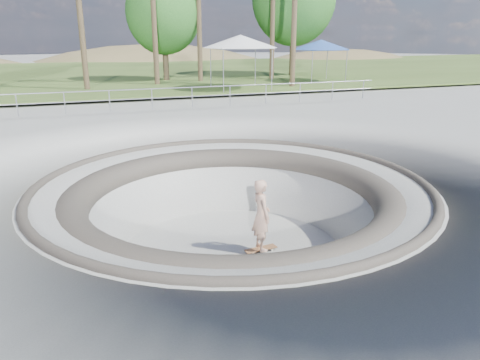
# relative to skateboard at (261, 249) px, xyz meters

# --- Properties ---
(ground) EXTENTS (180.00, 180.00, 0.00)m
(ground) POSITION_rel_skateboard_xyz_m (-0.71, 0.31, 1.83)
(ground) COLOR #ABACA6
(ground) RESTS_ON ground
(skate_bowl) EXTENTS (14.00, 14.00, 4.10)m
(skate_bowl) POSITION_rel_skateboard_xyz_m (-0.71, 0.31, -0.00)
(skate_bowl) COLOR #ABACA6
(skate_bowl) RESTS_ON ground
(grass_strip) EXTENTS (180.00, 36.00, 0.12)m
(grass_strip) POSITION_rel_skateboard_xyz_m (-0.71, 34.31, 2.05)
(grass_strip) COLOR #3B5220
(grass_strip) RESTS_ON ground
(distant_hills) EXTENTS (103.20, 45.00, 28.60)m
(distant_hills) POSITION_rel_skateboard_xyz_m (3.07, 57.48, -5.19)
(distant_hills) COLOR brown
(distant_hills) RESTS_ON ground
(safety_railing) EXTENTS (25.00, 0.06, 1.03)m
(safety_railing) POSITION_rel_skateboard_xyz_m (-0.71, 12.31, 2.52)
(safety_railing) COLOR #989AA1
(safety_railing) RESTS_ON ground
(skateboard) EXTENTS (0.93, 0.36, 0.09)m
(skateboard) POSITION_rel_skateboard_xyz_m (0.00, 0.00, 0.00)
(skateboard) COLOR #9A673D
(skateboard) RESTS_ON ground
(skater) EXTENTS (0.47, 0.72, 1.96)m
(skater) POSITION_rel_skateboard_xyz_m (0.00, -0.00, 1.00)
(skater) COLOR tan
(skater) RESTS_ON skateboard
(canopy_white) EXTENTS (6.64, 6.64, 3.36)m
(canopy_white) POSITION_rel_skateboard_xyz_m (6.02, 18.31, 5.05)
(canopy_white) COLOR #989AA1
(canopy_white) RESTS_ON ground
(canopy_blue) EXTENTS (5.94, 5.94, 3.00)m
(canopy_blue) POSITION_rel_skateboard_xyz_m (13.30, 21.02, 4.73)
(canopy_blue) COLOR #989AA1
(canopy_blue) RESTS_ON ground
(bushy_tree_mid) EXTENTS (5.59, 5.08, 8.07)m
(bushy_tree_mid) POSITION_rel_skateboard_xyz_m (2.69, 25.87, 7.00)
(bushy_tree_mid) COLOR brown
(bushy_tree_mid) RESTS_ON ground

